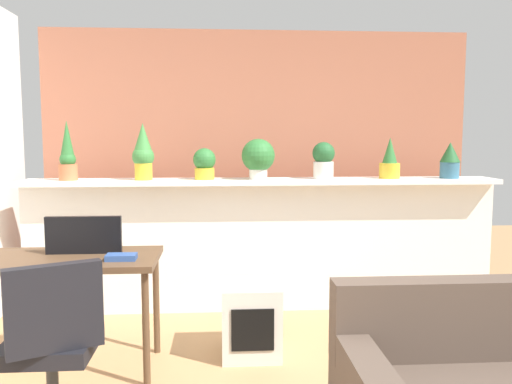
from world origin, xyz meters
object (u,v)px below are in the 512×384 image
(potted_plant_6, at_px, (450,160))
(office_chair, at_px, (53,361))
(book_on_desk, at_px, (121,257))
(side_cube_shelf, at_px, (251,320))
(potted_plant_2, at_px, (204,163))
(potted_plant_5, at_px, (390,161))
(tv_monitor, at_px, (84,235))
(potted_plant_1, at_px, (143,152))
(potted_plant_4, at_px, (323,160))
(potted_plant_3, at_px, (258,157))
(potted_plant_0, at_px, (68,155))
(desk, at_px, (71,270))

(potted_plant_6, xyz_separation_m, office_chair, (-2.82, -1.80, -0.92))
(book_on_desk, bearing_deg, potted_plant_6, 24.47)
(side_cube_shelf, bearing_deg, potted_plant_2, 110.33)
(potted_plant_5, relative_size, tv_monitor, 0.73)
(potted_plant_2, relative_size, office_chair, 0.29)
(potted_plant_5, xyz_separation_m, book_on_desk, (-2.07, -1.20, -0.53))
(potted_plant_1, relative_size, side_cube_shelf, 0.94)
(potted_plant_2, height_order, potted_plant_4, potted_plant_4)
(side_cube_shelf, bearing_deg, potted_plant_3, 82.76)
(potted_plant_3, distance_m, potted_plant_6, 1.66)
(potted_plant_3, bearing_deg, book_on_desk, -128.44)
(office_chair, bearing_deg, potted_plant_0, 102.82)
(potted_plant_3, bearing_deg, potted_plant_4, 2.40)
(potted_plant_4, bearing_deg, potted_plant_5, 0.63)
(potted_plant_3, xyz_separation_m, desk, (-1.27, -1.06, -0.67))
(potted_plant_0, distance_m, potted_plant_3, 1.57)
(potted_plant_1, height_order, side_cube_shelf, potted_plant_1)
(office_chair, distance_m, side_cube_shelf, 1.39)
(side_cube_shelf, bearing_deg, potted_plant_0, 148.41)
(desk, bearing_deg, side_cube_shelf, 8.17)
(book_on_desk, bearing_deg, potted_plant_3, 51.56)
(office_chair, xyz_separation_m, book_on_desk, (0.23, 0.63, 0.38))
(potted_plant_0, bearing_deg, potted_plant_3, -0.11)
(potted_plant_3, height_order, potted_plant_5, potted_plant_5)
(potted_plant_1, bearing_deg, desk, -106.44)
(tv_monitor, relative_size, book_on_desk, 2.63)
(potted_plant_0, distance_m, potted_plant_1, 0.61)
(potted_plant_3, xyz_separation_m, potted_plant_4, (0.56, 0.02, -0.02))
(potted_plant_3, xyz_separation_m, potted_plant_6, (1.66, 0.01, -0.03))
(potted_plant_6, relative_size, tv_monitor, 0.65)
(office_chair, bearing_deg, book_on_desk, 69.95)
(potted_plant_1, height_order, tv_monitor, potted_plant_1)
(tv_monitor, bearing_deg, potted_plant_5, 23.30)
(potted_plant_6, bearing_deg, office_chair, -147.35)
(desk, bearing_deg, potted_plant_0, 105.77)
(potted_plant_6, bearing_deg, book_on_desk, -155.53)
(book_on_desk, bearing_deg, desk, 161.59)
(tv_monitor, xyz_separation_m, book_on_desk, (0.27, -0.19, -0.10))
(potted_plant_2, height_order, potted_plant_5, potted_plant_5)
(potted_plant_3, relative_size, potted_plant_5, 0.97)
(office_chair, bearing_deg, side_cube_shelf, 40.93)
(office_chair, bearing_deg, potted_plant_2, 68.76)
(potted_plant_2, bearing_deg, potted_plant_1, -178.09)
(potted_plant_1, xyz_separation_m, book_on_desk, (0.03, -1.17, -0.61))
(tv_monitor, xyz_separation_m, office_chair, (0.04, -0.82, -0.48))
(potted_plant_2, distance_m, potted_plant_6, 2.11)
(desk, bearing_deg, tv_monitor, 50.46)
(potted_plant_6, distance_m, side_cube_shelf, 2.25)
(office_chair, height_order, book_on_desk, office_chair)
(tv_monitor, height_order, office_chair, tv_monitor)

